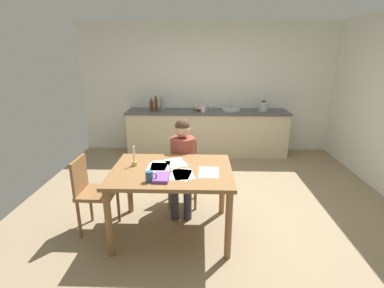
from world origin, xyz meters
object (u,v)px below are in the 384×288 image
at_px(sink_unit, 231,110).
at_px(bottle_vinegar, 156,105).
at_px(book_magazine, 162,177).
at_px(bottle_wine_red, 162,104).
at_px(candlestick, 134,160).
at_px(bottle_oil, 151,106).
at_px(wine_glass_by_kettle, 205,104).
at_px(wine_glass_back_right, 196,104).
at_px(chair_at_table, 183,169).
at_px(wine_glass_near_sink, 210,104).
at_px(chair_side_empty, 92,191).
at_px(person_seated, 182,159).
at_px(wine_glass_back_left, 200,104).
at_px(coffee_mug, 150,176).
at_px(teacup_on_counter, 203,109).
at_px(stovetop_kettle, 263,106).
at_px(mixing_bowl, 199,108).
at_px(dining_table, 172,178).

relative_size(sink_unit, bottle_vinegar, 1.19).
bearing_deg(bottle_vinegar, book_magazine, -80.49).
relative_size(bottle_vinegar, bottle_wine_red, 1.09).
relative_size(candlestick, bottle_oil, 0.93).
bearing_deg(wine_glass_by_kettle, wine_glass_back_right, 180.00).
bearing_deg(chair_at_table, wine_glass_near_sink, 79.02).
bearing_deg(wine_glass_back_right, chair_side_empty, -111.33).
distance_m(chair_at_table, person_seated, 0.25).
height_order(candlestick, sink_unit, sink_unit).
bearing_deg(wine_glass_back_left, chair_side_empty, -112.63).
bearing_deg(person_seated, wine_glass_near_sink, 79.70).
height_order(chair_at_table, wine_glass_back_left, wine_glass_back_left).
bearing_deg(bottle_wine_red, coffee_mug, -84.88).
height_order(person_seated, teacup_on_counter, person_seated).
xyz_separation_m(bottle_wine_red, wine_glass_near_sink, (0.96, 0.13, -0.01)).
relative_size(chair_side_empty, stovetop_kettle, 4.01).
bearing_deg(sink_unit, teacup_on_counter, -164.49).
height_order(book_magazine, wine_glass_back_left, wine_glass_back_left).
height_order(chair_side_empty, candlestick, candlestick).
distance_m(sink_unit, mixing_bowl, 0.63).
relative_size(stovetop_kettle, teacup_on_counter, 1.78).
distance_m(dining_table, sink_unit, 2.92).
distance_m(chair_at_table, wine_glass_back_left, 2.26).
distance_m(candlestick, bottle_wine_red, 2.70).
distance_m(candlestick, teacup_on_counter, 2.64).
distance_m(chair_side_empty, wine_glass_by_kettle, 3.22).
bearing_deg(bottle_wine_red, person_seated, -76.19).
xyz_separation_m(coffee_mug, bottle_wine_red, (-0.28, 3.10, 0.18)).
xyz_separation_m(bottle_vinegar, mixing_bowl, (0.85, 0.11, -0.08)).
relative_size(person_seated, book_magazine, 4.87).
relative_size(chair_at_table, stovetop_kettle, 3.90).
bearing_deg(dining_table, mixing_bowl, 84.22).
xyz_separation_m(chair_side_empty, book_magazine, (0.84, -0.28, 0.30)).
bearing_deg(book_magazine, bottle_oil, 102.10).
bearing_deg(sink_unit, wine_glass_back_right, 168.19).
height_order(sink_unit, wine_glass_near_sink, sink_unit).
relative_size(chair_at_table, teacup_on_counter, 6.94).
xyz_separation_m(person_seated, bottle_wine_red, (-0.54, 2.20, 0.34)).
bearing_deg(chair_at_table, bottle_oil, 110.59).
relative_size(book_magazine, teacup_on_counter, 1.99).
relative_size(chair_side_empty, sink_unit, 2.45).
height_order(sink_unit, wine_glass_by_kettle, sink_unit).
bearing_deg(chair_side_empty, wine_glass_near_sink, 63.89).
xyz_separation_m(chair_at_table, bottle_oil, (-0.74, 1.98, 0.53)).
distance_m(chair_at_table, mixing_bowl, 2.12).
distance_m(sink_unit, wine_glass_back_left, 0.64).
xyz_separation_m(bottle_oil, stovetop_kettle, (2.21, 0.05, -0.01)).
relative_size(wine_glass_back_left, wine_glass_back_right, 1.00).
distance_m(chair_at_table, candlestick, 0.89).
distance_m(book_magazine, bottle_oil, 3.03).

